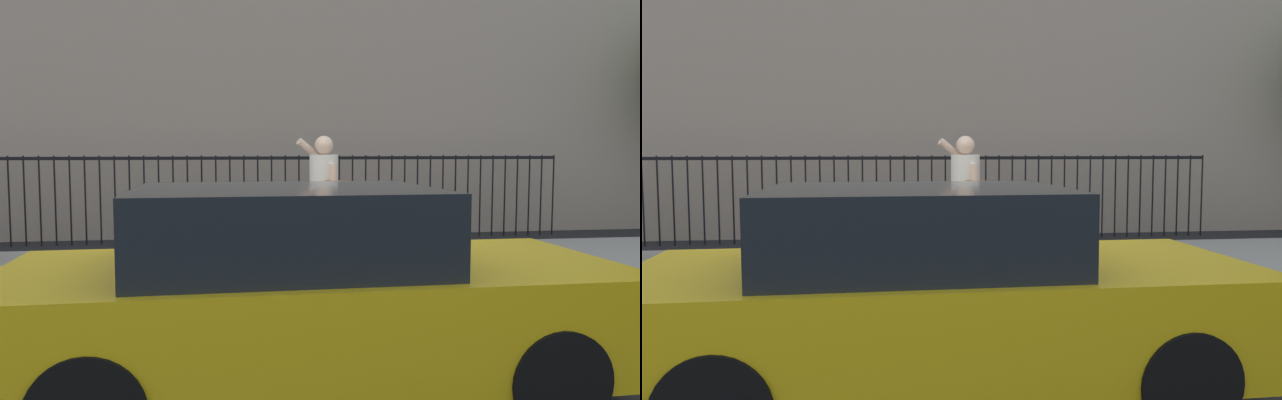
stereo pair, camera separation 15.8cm
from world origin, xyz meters
The scene contains 6 objects.
ground_plane centered at (0.00, 0.00, 0.00)m, with size 60.00×60.00×0.00m, color black.
sidewalk centered at (0.00, 2.20, 0.07)m, with size 28.00×4.40×0.15m, color #9E9B93.
building_facade centered at (0.00, 8.50, 5.01)m, with size 28.00×4.00×10.02m, color tan.
iron_fence centered at (0.00, 5.90, 1.02)m, with size 12.03×0.04×1.60m.
taxi_yellow centered at (0.08, -1.43, 0.70)m, with size 4.23×1.91×1.45m.
pedestrian_on_phone centered at (0.69, 1.59, 1.15)m, with size 0.56×0.72×1.72m.
Camera 1 is at (-0.47, -5.63, 1.71)m, focal length 34.92 mm.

